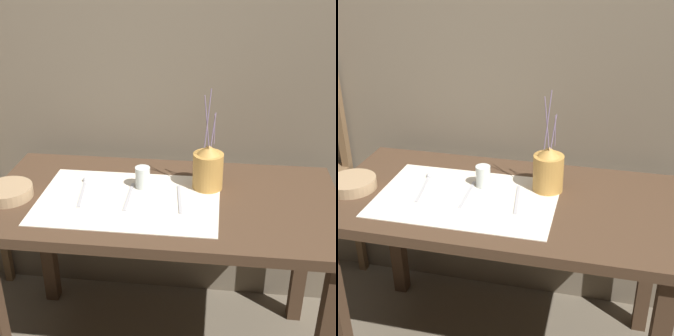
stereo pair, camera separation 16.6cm
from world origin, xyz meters
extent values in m
cube|color=#6B5E4C|center=(0.00, 0.43, 1.20)|extent=(7.00, 0.06, 2.40)
cube|color=#422D1E|center=(0.00, 0.00, 0.74)|extent=(1.29, 0.65, 0.04)
cube|color=#422D1E|center=(-0.58, 0.26, 0.36)|extent=(0.06, 0.06, 0.72)
cube|color=#422D1E|center=(0.58, 0.26, 0.36)|extent=(0.06, 0.06, 0.72)
cube|color=brown|center=(-0.86, 0.37, 0.55)|extent=(0.04, 0.04, 1.11)
cube|color=beige|center=(-0.12, -0.04, 0.76)|extent=(0.65, 0.43, 0.00)
cylinder|color=#B7843D|center=(0.16, 0.09, 0.83)|extent=(0.11, 0.11, 0.14)
cone|color=#B7843D|center=(0.16, 0.09, 0.91)|extent=(0.09, 0.09, 0.04)
cylinder|color=slate|center=(0.17, 0.09, 0.99)|extent=(0.02, 0.03, 0.12)
cylinder|color=slate|center=(0.18, 0.10, 0.99)|extent=(0.00, 0.02, 0.12)
cylinder|color=slate|center=(0.15, 0.08, 1.03)|extent=(0.02, 0.01, 0.19)
cylinder|color=slate|center=(0.15, 0.07, 1.04)|extent=(0.02, 0.02, 0.21)
cylinder|color=#9E7F5B|center=(-0.56, -0.06, 0.78)|extent=(0.18, 0.18, 0.04)
cylinder|color=silver|center=(-0.08, 0.06, 0.80)|extent=(0.06, 0.06, 0.08)
cube|color=#A8A8AD|center=(-0.30, -0.01, 0.76)|extent=(0.04, 0.20, 0.00)
sphere|color=#A8A8AD|center=(-0.31, 0.09, 0.76)|extent=(0.02, 0.02, 0.02)
cube|color=#A8A8AD|center=(-0.12, -0.02, 0.76)|extent=(0.02, 0.20, 0.00)
cube|color=#A8A8AD|center=(0.06, -0.01, 0.76)|extent=(0.04, 0.20, 0.00)
camera|label=1|loc=(0.19, -1.48, 1.60)|focal=50.00mm
camera|label=2|loc=(0.36, -1.45, 1.60)|focal=50.00mm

